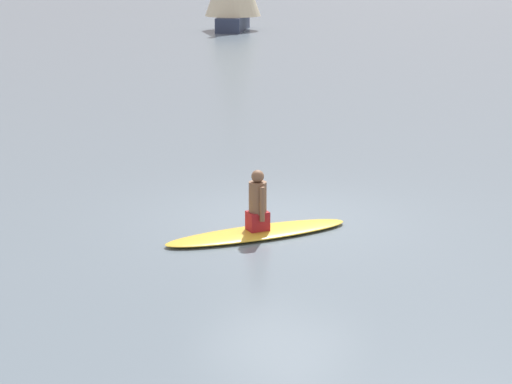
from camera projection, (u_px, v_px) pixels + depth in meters
The scene contains 3 objects.
ground_plane at pixel (279, 219), 15.87m from camera, with size 400.00×400.00×0.00m, color slate.
surfboard at pixel (258, 233), 14.95m from camera, with size 3.21×0.77×0.10m, color gold.
person_paddler at pixel (258, 203), 14.81m from camera, with size 0.43×0.42×1.01m.
Camera 1 is at (-9.02, 12.25, 4.58)m, focal length 64.04 mm.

